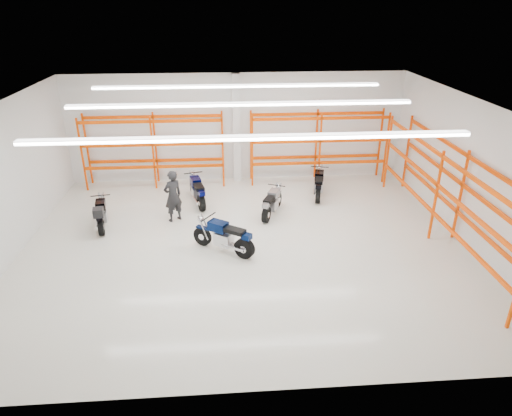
{
  "coord_description": "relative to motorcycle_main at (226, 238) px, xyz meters",
  "views": [
    {
      "loc": [
        -0.59,
        -12.76,
        7.21
      ],
      "look_at": [
        0.41,
        0.5,
        1.06
      ],
      "focal_mm": 32.0,
      "sensor_mm": 36.0,
      "label": 1
    }
  ],
  "objects": [
    {
      "name": "pallet_racking_side",
      "position": [
        7.08,
        0.4,
        1.31
      ],
      "size": [
        0.87,
        9.07,
        3.0
      ],
      "color": "#F44200",
      "rests_on": "ground"
    },
    {
      "name": "standing_man",
      "position": [
        -1.78,
        2.38,
        0.43
      ],
      "size": [
        0.81,
        0.76,
        1.87
      ],
      "primitive_type": "imported",
      "rotation": [
        0.0,
        0.0,
        3.77
      ],
      "color": "black",
      "rests_on": "ground"
    },
    {
      "name": "motorcycle_back_a",
      "position": [
        -4.2,
        1.95,
        -0.0
      ],
      "size": [
        0.74,
        2.05,
        1.06
      ],
      "color": "black",
      "rests_on": "ground"
    },
    {
      "name": "pallet_racking_back_right",
      "position": [
        4.0,
        5.88,
        1.28
      ],
      "size": [
        5.67,
        0.87,
        3.0
      ],
      "color": "#F44200",
      "rests_on": "ground"
    },
    {
      "name": "motorcycle_main",
      "position": [
        0.0,
        0.0,
        0.0
      ],
      "size": [
        1.9,
        1.38,
        1.08
      ],
      "color": "black",
      "rests_on": "ground"
    },
    {
      "name": "motorcycle_back_c",
      "position": [
        1.7,
        2.54,
        -0.05
      ],
      "size": [
        0.99,
        1.87,
        0.98
      ],
      "color": "black",
      "rests_on": "ground"
    },
    {
      "name": "pallet_racking_back_left",
      "position": [
        -2.8,
        5.88,
        1.28
      ],
      "size": [
        5.67,
        0.87,
        3.0
      ],
      "color": "#F44200",
      "rests_on": "ground"
    },
    {
      "name": "ground",
      "position": [
        0.6,
        0.4,
        -0.51
      ],
      "size": [
        14.0,
        14.0,
        0.0
      ],
      "primitive_type": "plane",
      "color": "silver",
      "rests_on": "ground"
    },
    {
      "name": "motorcycle_back_b",
      "position": [
        -1.02,
        3.77,
        -0.01
      ],
      "size": [
        0.85,
        2.14,
        1.07
      ],
      "color": "black",
      "rests_on": "ground"
    },
    {
      "name": "motorcycle_back_d",
      "position": [
        3.73,
        4.13,
        -0.02
      ],
      "size": [
        0.85,
        2.11,
        1.05
      ],
      "color": "black",
      "rests_on": "ground"
    },
    {
      "name": "room_shell",
      "position": [
        0.6,
        0.42,
        2.77
      ],
      "size": [
        14.02,
        12.02,
        4.51
      ],
      "color": "white",
      "rests_on": "ground"
    },
    {
      "name": "structural_column",
      "position": [
        0.6,
        6.22,
        1.74
      ],
      "size": [
        0.32,
        0.32,
        4.5
      ],
      "primitive_type": "cube",
      "color": "white",
      "rests_on": "ground"
    }
  ]
}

